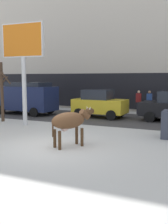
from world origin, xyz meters
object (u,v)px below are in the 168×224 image
object	(u,v)px
cow_brown	(70,121)
car_navy_van	(26,97)
car_yellow_hatchback	(99,104)
bare_tree_left_lot	(2,89)
pedestrian_near_billboard	(149,103)
billboard	(23,47)
pedestrian_by_cars	(138,102)

from	to	relation	value
cow_brown	car_navy_van	size ratio (longest dim) A/B	0.39
car_yellow_hatchback	bare_tree_left_lot	bearing A→B (deg)	-140.10
pedestrian_near_billboard	bare_tree_left_lot	bearing A→B (deg)	-138.59
billboard	car_yellow_hatchback	size ratio (longest dim) A/B	1.56
billboard	pedestrian_near_billboard	size ratio (longest dim) A/B	3.21
car_yellow_hatchback	pedestrian_near_billboard	size ratio (longest dim) A/B	2.06
bare_tree_left_lot	cow_brown	bearing A→B (deg)	-29.24
pedestrian_by_cars	car_navy_van	bearing A→B (deg)	-156.47
car_yellow_hatchback	car_navy_van	bearing A→B (deg)	-173.59
cow_brown	pedestrian_near_billboard	bearing A→B (deg)	84.59
bare_tree_left_lot	pedestrian_by_cars	bearing A→B (deg)	44.49
cow_brown	billboard	distance (m)	6.43
car_navy_van	car_yellow_hatchback	xyz separation A→B (m)	(5.53, 0.62, -0.32)
cow_brown	pedestrian_near_billboard	size ratio (longest dim) A/B	1.06
pedestrian_near_billboard	pedestrian_by_cars	size ratio (longest dim) A/B	1.00
cow_brown	pedestrian_near_billboard	distance (m)	10.35
car_yellow_hatchback	bare_tree_left_lot	size ratio (longest dim) A/B	1.00
cow_brown	pedestrian_by_cars	xyz separation A→B (m)	(0.21, 10.30, -0.11)
car_navy_van	billboard	bearing A→B (deg)	-53.80
billboard	car_navy_van	size ratio (longest dim) A/B	1.19
car_navy_van	pedestrian_near_billboard	xyz separation A→B (m)	(8.30, 3.28, -0.36)
cow_brown	car_navy_van	bearing A→B (deg)	136.24
billboard	bare_tree_left_lot	distance (m)	3.17
pedestrian_by_cars	billboard	bearing A→B (deg)	-123.47
pedestrian_by_cars	bare_tree_left_lot	distance (m)	9.53
pedestrian_near_billboard	car_navy_van	bearing A→B (deg)	-158.44
bare_tree_left_lot	pedestrian_near_billboard	bearing A→B (deg)	41.41
car_yellow_hatchback	bare_tree_left_lot	world-z (taller)	bare_tree_left_lot
car_navy_van	bare_tree_left_lot	world-z (taller)	bare_tree_left_lot
cow_brown	billboard	world-z (taller)	billboard
pedestrian_near_billboard	cow_brown	bearing A→B (deg)	-95.41
cow_brown	car_yellow_hatchback	distance (m)	7.85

